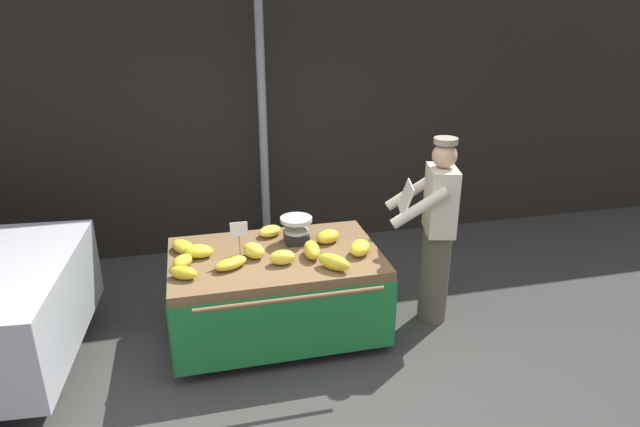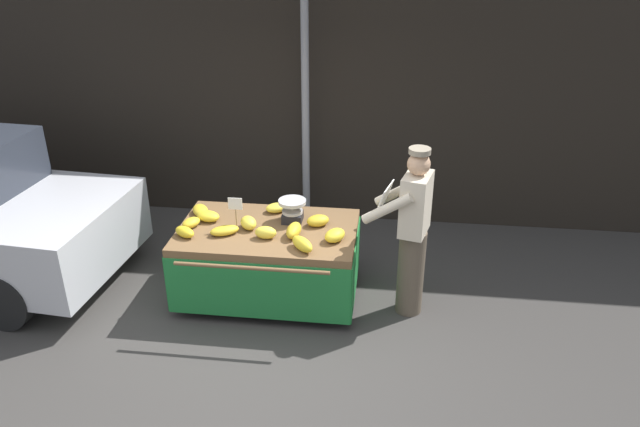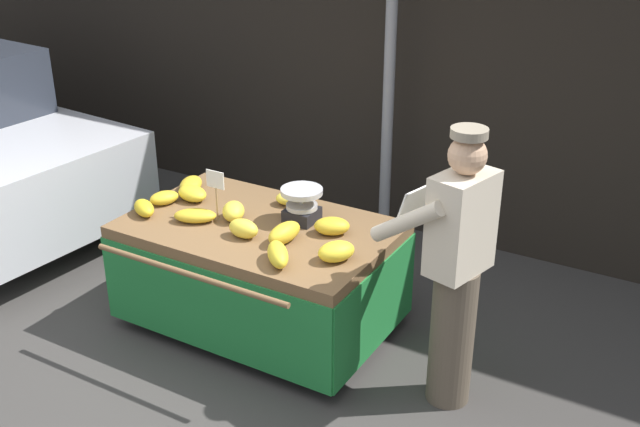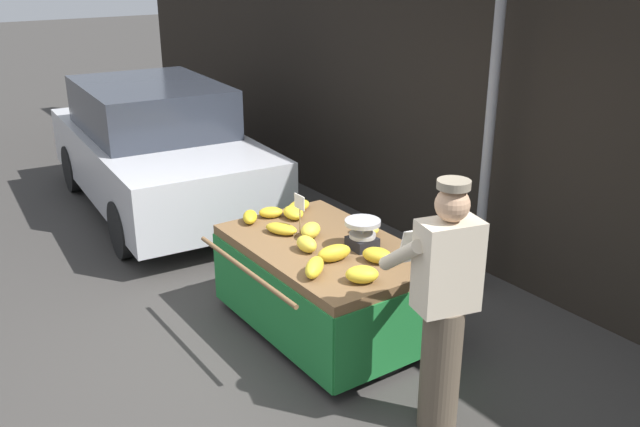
{
  "view_description": "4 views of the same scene",
  "coord_description": "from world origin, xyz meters",
  "px_view_note": "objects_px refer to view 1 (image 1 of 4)",
  "views": [
    {
      "loc": [
        -0.7,
        -3.23,
        2.79
      ],
      "look_at": [
        0.31,
        0.91,
        1.11
      ],
      "focal_mm": 30.93,
      "sensor_mm": 36.0,
      "label": 1
    },
    {
      "loc": [
        1.1,
        -4.34,
        3.54
      ],
      "look_at": [
        0.46,
        0.85,
        1.01
      ],
      "focal_mm": 34.27,
      "sensor_mm": 36.0,
      "label": 2
    },
    {
      "loc": [
        2.6,
        -2.84,
        2.98
      ],
      "look_at": [
        0.41,
        0.89,
        0.98
      ],
      "focal_mm": 43.31,
      "sensor_mm": 36.0,
      "label": 3
    },
    {
      "loc": [
        4.0,
        -1.95,
        2.95
      ],
      "look_at": [
        -0.0,
        0.82,
        1.08
      ],
      "focal_mm": 38.45,
      "sensor_mm": 36.0,
      "label": 4
    }
  ],
  "objects_px": {
    "banana_bunch_1": "(328,237)",
    "banana_bunch_9": "(183,247)",
    "banana_bunch_0": "(360,248)",
    "street_pole": "(263,130)",
    "banana_bunch_7": "(183,273)",
    "vendor_person": "(436,232)",
    "weighing_scale": "(296,230)",
    "banana_bunch_2": "(253,251)",
    "banana_bunch_3": "(231,263)",
    "price_sign": "(239,233)",
    "banana_bunch_6": "(270,231)",
    "banana_bunch_11": "(282,257)",
    "banana_bunch_4": "(334,262)",
    "banana_bunch_10": "(183,261)",
    "banana_cart": "(276,275)",
    "banana_bunch_8": "(312,250)",
    "banana_bunch_5": "(198,251)"
  },
  "relations": [
    {
      "from": "weighing_scale",
      "to": "banana_bunch_2",
      "type": "relative_size",
      "value": 1.33
    },
    {
      "from": "street_pole",
      "to": "price_sign",
      "type": "bearing_deg",
      "value": -105.1
    },
    {
      "from": "banana_bunch_2",
      "to": "banana_bunch_4",
      "type": "xyz_separation_m",
      "value": [
        0.59,
        -0.37,
        -0.0
      ]
    },
    {
      "from": "weighing_scale",
      "to": "banana_bunch_2",
      "type": "distance_m",
      "value": 0.46
    },
    {
      "from": "banana_bunch_1",
      "to": "banana_bunch_4",
      "type": "distance_m",
      "value": 0.52
    },
    {
      "from": "street_pole",
      "to": "banana_bunch_8",
      "type": "height_order",
      "value": "street_pole"
    },
    {
      "from": "banana_bunch_2",
      "to": "banana_bunch_10",
      "type": "height_order",
      "value": "banana_bunch_2"
    },
    {
      "from": "banana_bunch_3",
      "to": "banana_bunch_5",
      "type": "xyz_separation_m",
      "value": [
        -0.24,
        0.27,
        0.01
      ]
    },
    {
      "from": "banana_bunch_4",
      "to": "banana_bunch_11",
      "type": "height_order",
      "value": "banana_bunch_4"
    },
    {
      "from": "banana_bunch_0",
      "to": "banana_bunch_11",
      "type": "relative_size",
      "value": 1.12
    },
    {
      "from": "banana_bunch_2",
      "to": "banana_bunch_0",
      "type": "bearing_deg",
      "value": -9.99
    },
    {
      "from": "banana_bunch_4",
      "to": "vendor_person",
      "type": "relative_size",
      "value": 0.17
    },
    {
      "from": "street_pole",
      "to": "banana_bunch_9",
      "type": "bearing_deg",
      "value": -123.11
    },
    {
      "from": "street_pole",
      "to": "vendor_person",
      "type": "xyz_separation_m",
      "value": [
        1.26,
        -1.72,
        -0.59
      ]
    },
    {
      "from": "weighing_scale",
      "to": "banana_bunch_7",
      "type": "relative_size",
      "value": 1.22
    },
    {
      "from": "banana_bunch_1",
      "to": "banana_bunch_8",
      "type": "bearing_deg",
      "value": -128.92
    },
    {
      "from": "banana_bunch_1",
      "to": "banana_bunch_8",
      "type": "xyz_separation_m",
      "value": [
        -0.2,
        -0.25,
        0.01
      ]
    },
    {
      "from": "banana_bunch_7",
      "to": "vendor_person",
      "type": "bearing_deg",
      "value": 4.34
    },
    {
      "from": "street_pole",
      "to": "banana_bunch_2",
      "type": "distance_m",
      "value": 1.79
    },
    {
      "from": "banana_bunch_1",
      "to": "banana_bunch_11",
      "type": "relative_size",
      "value": 1.1
    },
    {
      "from": "weighing_scale",
      "to": "banana_bunch_8",
      "type": "xyz_separation_m",
      "value": [
        0.07,
        -0.32,
        -0.06
      ]
    },
    {
      "from": "banana_bunch_1",
      "to": "banana_bunch_9",
      "type": "distance_m",
      "value": 1.24
    },
    {
      "from": "banana_bunch_0",
      "to": "street_pole",
      "type": "bearing_deg",
      "value": 106.6
    },
    {
      "from": "street_pole",
      "to": "banana_bunch_3",
      "type": "distance_m",
      "value": 1.98
    },
    {
      "from": "banana_bunch_1",
      "to": "banana_bunch_3",
      "type": "distance_m",
      "value": 0.92
    },
    {
      "from": "price_sign",
      "to": "banana_bunch_6",
      "type": "distance_m",
      "value": 0.58
    },
    {
      "from": "banana_bunch_1",
      "to": "banana_bunch_7",
      "type": "xyz_separation_m",
      "value": [
        -1.24,
        -0.39,
        -0.01
      ]
    },
    {
      "from": "banana_cart",
      "to": "banana_bunch_8",
      "type": "xyz_separation_m",
      "value": [
        0.29,
        -0.13,
        0.27
      ]
    },
    {
      "from": "banana_bunch_8",
      "to": "vendor_person",
      "type": "xyz_separation_m",
      "value": [
        1.13,
        0.03,
        0.04
      ]
    },
    {
      "from": "banana_bunch_6",
      "to": "banana_bunch_7",
      "type": "bearing_deg",
      "value": -139.79
    },
    {
      "from": "banana_bunch_10",
      "to": "vendor_person",
      "type": "relative_size",
      "value": 0.12
    },
    {
      "from": "banana_bunch_5",
      "to": "vendor_person",
      "type": "bearing_deg",
      "value": -5.43
    },
    {
      "from": "banana_bunch_6",
      "to": "banana_bunch_11",
      "type": "xyz_separation_m",
      "value": [
        0.01,
        -0.59,
        0.01
      ]
    },
    {
      "from": "banana_bunch_0",
      "to": "banana_bunch_1",
      "type": "distance_m",
      "value": 0.36
    },
    {
      "from": "banana_bunch_5",
      "to": "banana_bunch_9",
      "type": "xyz_separation_m",
      "value": [
        -0.12,
        0.14,
        -0.01
      ]
    },
    {
      "from": "banana_bunch_2",
      "to": "banana_bunch_11",
      "type": "distance_m",
      "value": 0.28
    },
    {
      "from": "banana_bunch_3",
      "to": "price_sign",
      "type": "bearing_deg",
      "value": 54.27
    },
    {
      "from": "banana_bunch_5",
      "to": "banana_bunch_10",
      "type": "relative_size",
      "value": 1.16
    },
    {
      "from": "banana_bunch_4",
      "to": "banana_bunch_8",
      "type": "xyz_separation_m",
      "value": [
        -0.12,
        0.26,
        0.0
      ]
    },
    {
      "from": "banana_cart",
      "to": "banana_bunch_2",
      "type": "relative_size",
      "value": 8.45
    },
    {
      "from": "banana_bunch_10",
      "to": "banana_bunch_3",
      "type": "bearing_deg",
      "value": -18.03
    },
    {
      "from": "banana_bunch_1",
      "to": "banana_bunch_9",
      "type": "xyz_separation_m",
      "value": [
        -1.24,
        0.11,
        -0.01
      ]
    },
    {
      "from": "weighing_scale",
      "to": "banana_bunch_6",
      "type": "relative_size",
      "value": 1.27
    },
    {
      "from": "street_pole",
      "to": "banana_bunch_7",
      "type": "relative_size",
      "value": 12.73
    },
    {
      "from": "street_pole",
      "to": "weighing_scale",
      "type": "bearing_deg",
      "value": -87.31
    },
    {
      "from": "banana_bunch_4",
      "to": "banana_bunch_10",
      "type": "xyz_separation_m",
      "value": [
        -1.17,
        0.33,
        -0.02
      ]
    },
    {
      "from": "price_sign",
      "to": "banana_bunch_10",
      "type": "bearing_deg",
      "value": -179.78
    },
    {
      "from": "banana_bunch_0",
      "to": "banana_bunch_8",
      "type": "bearing_deg",
      "value": 172.97
    },
    {
      "from": "price_sign",
      "to": "banana_bunch_10",
      "type": "xyz_separation_m",
      "value": [
        -0.46,
        -0.0,
        -0.2
      ]
    },
    {
      "from": "banana_bunch_11",
      "to": "vendor_person",
      "type": "bearing_deg",
      "value": 4.19
    }
  ]
}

